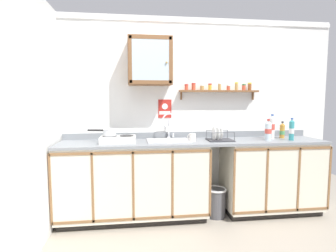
# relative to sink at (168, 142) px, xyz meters

# --- Properties ---
(floor) EXTENTS (6.32, 6.32, 0.00)m
(floor) POSITION_rel_sink_xyz_m (0.32, -0.46, -0.94)
(floor) COLOR #9E9384
(floor) RESTS_ON ground
(back_wall) EXTENTS (3.92, 0.07, 2.53)m
(back_wall) POSITION_rel_sink_xyz_m (0.32, 0.27, 0.33)
(back_wall) COLOR white
(back_wall) RESTS_ON ground
(side_wall_left) EXTENTS (0.05, 3.50, 2.53)m
(side_wall_left) POSITION_rel_sink_xyz_m (-1.37, -0.71, 0.32)
(side_wall_left) COLOR white
(side_wall_left) RESTS_ON ground
(lower_cabinet_run) EXTENTS (1.79, 0.58, 0.93)m
(lower_cabinet_run) POSITION_rel_sink_xyz_m (-0.44, -0.04, -0.47)
(lower_cabinet_run) COLOR black
(lower_cabinet_run) RESTS_ON ground
(lower_cabinet_run_right) EXTENTS (1.24, 0.58, 0.93)m
(lower_cabinet_run_right) POSITION_rel_sink_xyz_m (1.34, -0.04, -0.47)
(lower_cabinet_run_right) COLOR black
(lower_cabinet_run_right) RESTS_ON ground
(countertop) EXTENTS (3.28, 0.60, 0.03)m
(countertop) POSITION_rel_sink_xyz_m (0.32, -0.04, 0.00)
(countertop) COLOR gray
(countertop) RESTS_ON lower_cabinet_run
(backsplash) EXTENTS (3.28, 0.02, 0.08)m
(backsplash) POSITION_rel_sink_xyz_m (0.32, 0.24, 0.06)
(backsplash) COLOR gray
(backsplash) RESTS_ON countertop
(sink) EXTENTS (0.52, 0.43, 0.49)m
(sink) POSITION_rel_sink_xyz_m (0.00, 0.00, 0.00)
(sink) COLOR silver
(sink) RESTS_ON countertop
(hot_plate_stove) EXTENTS (0.42, 0.32, 0.08)m
(hot_plate_stove) POSITION_rel_sink_xyz_m (-0.61, -0.05, 0.06)
(hot_plate_stove) COLOR silver
(hot_plate_stove) RESTS_ON countertop
(saucepan) EXTENTS (0.34, 0.16, 0.08)m
(saucepan) POSITION_rel_sink_xyz_m (-0.72, -0.03, 0.14)
(saucepan) COLOR silver
(saucepan) RESTS_ON hot_plate_stove
(bottle_water_clear_0) EXTENTS (0.08, 0.08, 0.27)m
(bottle_water_clear_0) POSITION_rel_sink_xyz_m (1.24, -0.12, 0.14)
(bottle_water_clear_0) COLOR silver
(bottle_water_clear_0) RESTS_ON countertop
(bottle_detergent_teal_1) EXTENTS (0.06, 0.06, 0.28)m
(bottle_detergent_teal_1) POSITION_rel_sink_xyz_m (1.54, -0.15, 0.15)
(bottle_detergent_teal_1) COLOR teal
(bottle_detergent_teal_1) RESTS_ON countertop
(bottle_opaque_white_2) EXTENTS (0.07, 0.07, 0.32)m
(bottle_opaque_white_2) POSITION_rel_sink_xyz_m (1.35, -0.00, 0.17)
(bottle_opaque_white_2) COLOR white
(bottle_opaque_white_2) RESTS_ON countertop
(bottle_juice_amber_3) EXTENTS (0.07, 0.07, 0.22)m
(bottle_juice_amber_3) POSITION_rel_sink_xyz_m (1.53, 0.05, 0.12)
(bottle_juice_amber_3) COLOR gold
(bottle_juice_amber_3) RESTS_ON countertop
(dish_rack) EXTENTS (0.31, 0.26, 0.17)m
(dish_rack) POSITION_rel_sink_xyz_m (0.63, -0.06, 0.06)
(dish_rack) COLOR #333338
(dish_rack) RESTS_ON countertop
(mug) EXTENTS (0.10, 0.10, 0.10)m
(mug) POSITION_rel_sink_xyz_m (0.28, -0.11, 0.07)
(mug) COLOR white
(mug) RESTS_ON countertop
(wall_cabinet) EXTENTS (0.53, 0.34, 0.58)m
(wall_cabinet) POSITION_rel_sink_xyz_m (-0.22, 0.09, 0.99)
(wall_cabinet) COLOR brown
(spice_shelf) EXTENTS (1.05, 0.14, 0.23)m
(spice_shelf) POSITION_rel_sink_xyz_m (0.69, 0.18, 0.65)
(spice_shelf) COLOR brown
(warning_sign) EXTENTS (0.17, 0.01, 0.24)m
(warning_sign) POSITION_rel_sink_xyz_m (-0.02, 0.24, 0.41)
(warning_sign) COLOR #B2261E
(trash_bin) EXTENTS (0.27, 0.27, 0.37)m
(trash_bin) POSITION_rel_sink_xyz_m (0.59, -0.10, -0.75)
(trash_bin) COLOR #4C4C51
(trash_bin) RESTS_ON ground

